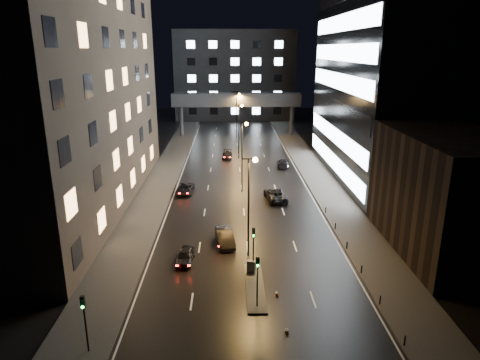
{
  "coord_description": "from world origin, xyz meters",
  "views": [
    {
      "loc": [
        -1.85,
        -30.63,
        19.8
      ],
      "look_at": [
        -0.48,
        20.83,
        4.0
      ],
      "focal_mm": 32.0,
      "sensor_mm": 36.0,
      "label": 1
    }
  ],
  "objects_px": {
    "car_away_d": "(227,155)",
    "car_toward_b": "(283,163)",
    "car_away_a": "(185,256)",
    "car_away_c": "(185,189)",
    "car_toward_a": "(275,195)",
    "car_away_b": "(225,237)",
    "utility_cabinet": "(251,266)"
  },
  "relations": [
    {
      "from": "car_away_d",
      "to": "car_toward_a",
      "type": "distance_m",
      "value": 24.55
    },
    {
      "from": "car_away_b",
      "to": "car_away_d",
      "type": "bearing_deg",
      "value": 81.8
    },
    {
      "from": "car_toward_a",
      "to": "car_toward_b",
      "type": "bearing_deg",
      "value": -106.54
    },
    {
      "from": "car_away_b",
      "to": "utility_cabinet",
      "type": "relative_size",
      "value": 4.22
    },
    {
      "from": "car_away_b",
      "to": "car_toward_a",
      "type": "height_order",
      "value": "car_away_b"
    },
    {
      "from": "car_away_a",
      "to": "car_toward_a",
      "type": "xyz_separation_m",
      "value": [
        10.63,
        17.52,
        0.12
      ]
    },
    {
      "from": "car_away_a",
      "to": "car_toward_b",
      "type": "bearing_deg",
      "value": 71.94
    },
    {
      "from": "car_away_d",
      "to": "utility_cabinet",
      "type": "xyz_separation_m",
      "value": [
        2.3,
        -43.57,
        0.09
      ]
    },
    {
      "from": "car_away_d",
      "to": "car_toward_b",
      "type": "height_order",
      "value": "car_toward_b"
    },
    {
      "from": "car_away_b",
      "to": "car_away_c",
      "type": "distance_m",
      "value": 17.76
    },
    {
      "from": "car_away_a",
      "to": "car_away_d",
      "type": "xyz_separation_m",
      "value": [
        3.99,
        41.16,
        -0.01
      ]
    },
    {
      "from": "car_away_b",
      "to": "utility_cabinet",
      "type": "bearing_deg",
      "value": -76.61
    },
    {
      "from": "car_toward_b",
      "to": "car_away_b",
      "type": "bearing_deg",
      "value": 76.89
    },
    {
      "from": "car_away_c",
      "to": "car_toward_a",
      "type": "xyz_separation_m",
      "value": [
        12.65,
        -3.17,
        0.12
      ]
    },
    {
      "from": "car_away_c",
      "to": "car_toward_a",
      "type": "bearing_deg",
      "value": -9.53
    },
    {
      "from": "car_away_d",
      "to": "car_toward_a",
      "type": "height_order",
      "value": "car_toward_a"
    },
    {
      "from": "car_away_a",
      "to": "car_away_c",
      "type": "height_order",
      "value": "car_away_c"
    },
    {
      "from": "car_away_c",
      "to": "car_away_d",
      "type": "relative_size",
      "value": 1.07
    },
    {
      "from": "car_away_a",
      "to": "car_toward_b",
      "type": "relative_size",
      "value": 0.81
    },
    {
      "from": "car_away_b",
      "to": "utility_cabinet",
      "type": "xyz_separation_m",
      "value": [
        2.47,
        -6.33,
        -0.07
      ]
    },
    {
      "from": "car_away_b",
      "to": "car_toward_a",
      "type": "xyz_separation_m",
      "value": [
        6.82,
        13.6,
        -0.03
      ]
    },
    {
      "from": "utility_cabinet",
      "to": "car_away_d",
      "type": "bearing_deg",
      "value": 111.87
    },
    {
      "from": "car_away_d",
      "to": "utility_cabinet",
      "type": "bearing_deg",
      "value": -84.1
    },
    {
      "from": "car_away_d",
      "to": "car_toward_b",
      "type": "xyz_separation_m",
      "value": [
        9.77,
        -6.49,
        0.05
      ]
    },
    {
      "from": "car_away_c",
      "to": "car_toward_b",
      "type": "relative_size",
      "value": 1.0
    },
    {
      "from": "car_away_a",
      "to": "car_away_d",
      "type": "bearing_deg",
      "value": 88.05
    },
    {
      "from": "car_away_a",
      "to": "car_away_d",
      "type": "relative_size",
      "value": 0.87
    },
    {
      "from": "car_away_d",
      "to": "car_away_a",
      "type": "bearing_deg",
      "value": -92.66
    },
    {
      "from": "car_away_d",
      "to": "car_toward_b",
      "type": "relative_size",
      "value": 0.93
    },
    {
      "from": "car_away_b",
      "to": "car_toward_b",
      "type": "height_order",
      "value": "car_away_b"
    },
    {
      "from": "car_away_c",
      "to": "car_toward_b",
      "type": "xyz_separation_m",
      "value": [
        15.78,
        13.98,
        0.03
      ]
    },
    {
      "from": "car_away_c",
      "to": "car_away_b",
      "type": "bearing_deg",
      "value": -66.28
    }
  ]
}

